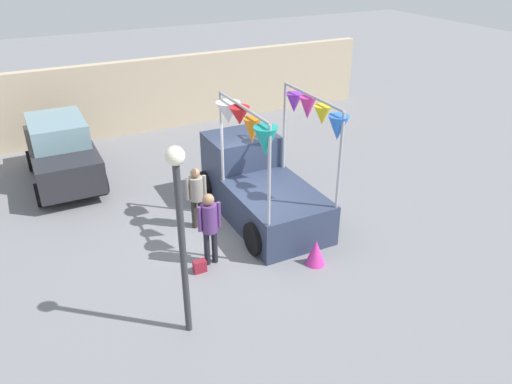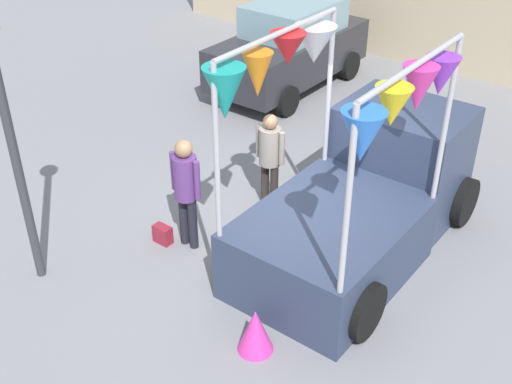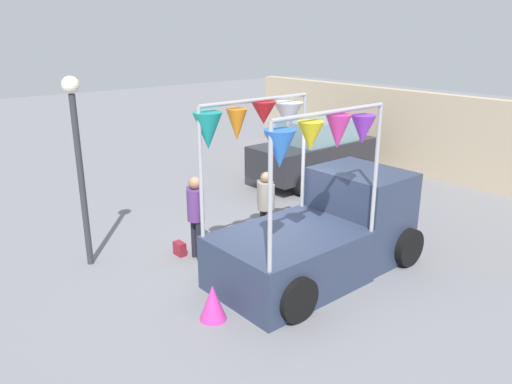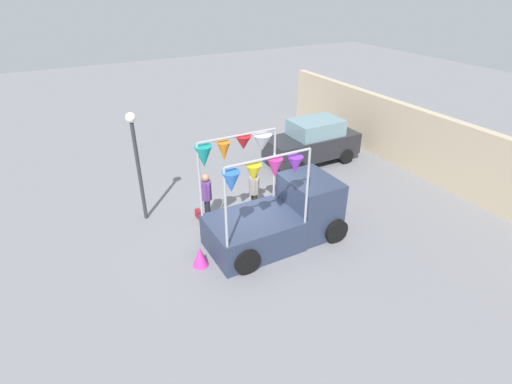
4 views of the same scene
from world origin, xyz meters
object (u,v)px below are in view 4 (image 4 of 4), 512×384
parked_car (313,141)px  handbag (198,214)px  vendor_truck (282,212)px  folded_kite_bundle_magenta (200,257)px  person_vendor (254,188)px  person_customer (206,193)px  street_lamp (136,152)px

parked_car → handbag: (1.92, -6.00, -0.80)m
vendor_truck → folded_kite_bundle_magenta: bearing=-88.6°
parked_car → person_vendor: size_ratio=2.51×
person_customer → folded_kite_bundle_magenta: size_ratio=2.87×
person_vendor → street_lamp: bearing=-113.5°
parked_car → handbag: bearing=-72.3°
vendor_truck → street_lamp: size_ratio=1.13×
person_customer → handbag: 0.99m
street_lamp → folded_kite_bundle_magenta: bearing=12.2°
person_customer → folded_kite_bundle_magenta: person_customer is taller
parked_car → person_vendor: (2.56, -4.22, 0.01)m
vendor_truck → folded_kite_bundle_magenta: size_ratio=6.89×
person_vendor → parked_car: bearing=121.2°
person_customer → person_vendor: (0.29, 1.59, -0.09)m
person_customer → person_vendor: bearing=79.6°
parked_car → folded_kite_bundle_magenta: parked_car is taller
handbag → folded_kite_bundle_magenta: size_ratio=0.47×
vendor_truck → parked_car: vendor_truck is taller
handbag → parked_car: bearing=107.7°
person_vendor → folded_kite_bundle_magenta: bearing=-56.6°
street_lamp → folded_kite_bundle_magenta: street_lamp is taller
vendor_truck → handbag: bearing=-141.9°
parked_car → person_vendor: bearing=-58.8°
parked_car → person_customer: parked_car is taller
vendor_truck → person_vendor: vendor_truck is taller
parked_car → folded_kite_bundle_magenta: size_ratio=6.67×
person_customer → person_vendor: 1.61m
vendor_truck → folded_kite_bundle_magenta: vendor_truck is taller
parked_car → person_customer: bearing=-68.7°
handbag → folded_kite_bundle_magenta: folded_kite_bundle_magenta is taller
parked_car → street_lamp: size_ratio=1.09×
vendor_truck → person_vendor: 1.69m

